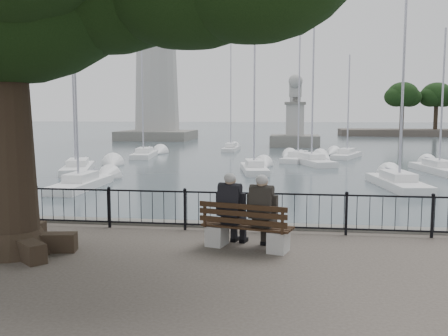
% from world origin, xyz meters
% --- Properties ---
extents(harbor, '(260.00, 260.00, 1.20)m').
position_xyz_m(harbor, '(0.00, 3.00, -0.50)').
color(harbor, '#666359').
rests_on(harbor, ground).
extents(railing, '(22.06, 0.06, 1.00)m').
position_xyz_m(railing, '(0.00, 2.50, 0.56)').
color(railing, black).
rests_on(railing, ground).
extents(bench, '(2.08, 1.10, 1.05)m').
position_xyz_m(bench, '(0.70, 0.92, 0.37)').
color(bench, '#A09E98').
rests_on(bench, ground).
extents(person_left, '(0.62, 0.90, 1.67)m').
position_xyz_m(person_left, '(0.38, 1.13, 0.77)').
color(person_left, black).
rests_on(person_left, ground).
extents(person_right, '(0.62, 0.90, 1.67)m').
position_xyz_m(person_right, '(1.08, 0.94, 0.77)').
color(person_right, black).
rests_on(person_right, ground).
extents(lighthouse, '(10.26, 10.26, 31.31)m').
position_xyz_m(lighthouse, '(-18.00, 62.00, 12.22)').
color(lighthouse, '#666359').
rests_on(lighthouse, ground).
extents(lion_monument, '(5.69, 5.69, 8.47)m').
position_xyz_m(lion_monument, '(2.00, 49.94, 1.11)').
color(lion_monument, '#666359').
rests_on(lion_monument, ground).
extents(sailboat_a, '(1.55, 5.52, 10.58)m').
position_xyz_m(sailboat_a, '(-9.30, 15.01, -0.69)').
color(sailboat_a, white).
rests_on(sailboat_a, ground).
extents(sailboat_b, '(2.38, 5.53, 11.81)m').
position_xyz_m(sailboat_b, '(-0.81, 23.49, -0.65)').
color(sailboat_b, white).
rests_on(sailboat_b, ground).
extents(sailboat_c, '(2.53, 6.19, 11.30)m').
position_xyz_m(sailboat_c, '(7.28, 17.52, -0.68)').
color(sailboat_c, white).
rests_on(sailboat_c, ground).
extents(sailboat_d, '(2.56, 5.98, 9.60)m').
position_xyz_m(sailboat_d, '(11.35, 24.96, -0.72)').
color(sailboat_d, white).
rests_on(sailboat_d, ground).
extents(sailboat_e, '(2.30, 6.02, 13.80)m').
position_xyz_m(sailboat_e, '(-11.40, 33.41, -0.61)').
color(sailboat_e, white).
rests_on(sailboat_e, ground).
extents(sailboat_f, '(3.68, 6.24, 11.24)m').
position_xyz_m(sailboat_f, '(3.18, 29.14, -0.68)').
color(sailboat_f, white).
rests_on(sailboat_f, ground).
extents(sailboat_g, '(3.20, 5.42, 9.11)m').
position_xyz_m(sailboat_g, '(6.49, 35.21, -0.72)').
color(sailboat_g, white).
rests_on(sailboat_g, ground).
extents(sailboat_h, '(1.46, 4.85, 11.93)m').
position_xyz_m(sailboat_h, '(-4.64, 42.05, -0.63)').
color(sailboat_h, white).
rests_on(sailboat_h, ground).
extents(sailboat_i, '(3.53, 6.40, 12.82)m').
position_xyz_m(sailboat_i, '(-12.60, 22.04, -0.65)').
color(sailboat_i, white).
rests_on(sailboat_i, ground).
extents(sailboat_j, '(3.00, 5.51, 10.93)m').
position_xyz_m(sailboat_j, '(2.19, 31.54, -0.68)').
color(sailboat_j, white).
rests_on(sailboat_j, ground).
extents(far_shore, '(30.00, 8.60, 9.18)m').
position_xyz_m(far_shore, '(25.54, 79.46, 3.00)').
color(far_shore, '#443D37').
rests_on(far_shore, ground).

